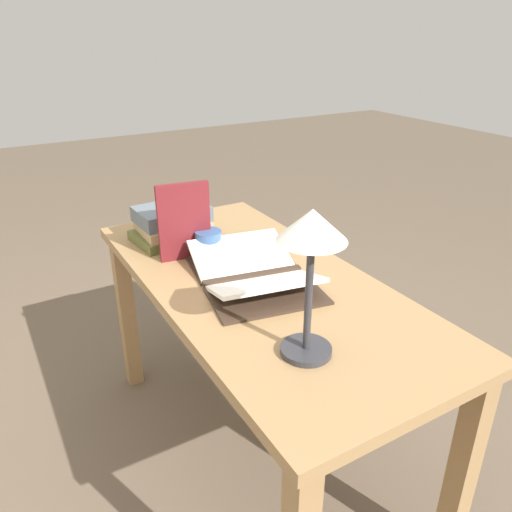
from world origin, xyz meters
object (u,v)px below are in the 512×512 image
Objects in this scene: book_stack_tall at (173,224)px; book_standing_upright at (184,222)px; open_book at (253,273)px; reading_lamp at (311,244)px; coffee_mug at (208,244)px.

book_standing_upright is at bearing 172.31° from book_stack_tall.
book_stack_tall is at bearing 22.13° from open_book.
coffee_mug is at bearing -3.07° from reading_lamp.
book_stack_tall is 0.86m from reading_lamp.
open_book is 0.44m from book_stack_tall.
coffee_mug is (0.22, 0.05, 0.02)m from open_book.
coffee_mug is (-0.03, -0.07, -0.08)m from book_standing_upright.
reading_lamp reaches higher than book_standing_upright.
reading_lamp is (-0.65, -0.04, 0.16)m from book_standing_upright.
coffee_mug reaches higher than open_book.
open_book is 1.36× the size of reading_lamp.
book_stack_tall is (0.43, 0.09, 0.04)m from open_book.
book_stack_tall is 2.48× the size of coffee_mug.
book_standing_upright is at bearing 3.23° from reading_lamp.
book_stack_tall is 0.81× the size of reading_lamp.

